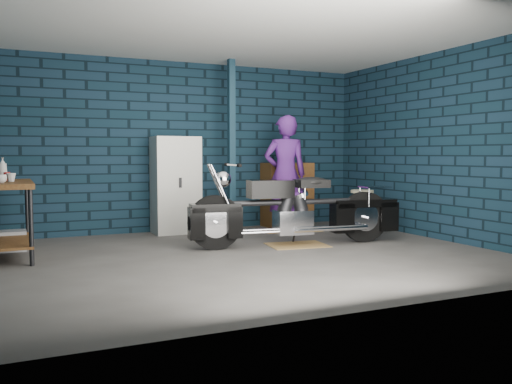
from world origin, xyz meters
The scene contains 15 objects.
ground centered at (0.00, 0.00, 0.00)m, with size 6.00×6.00×0.00m, color #504E4B.
room_walls centered at (0.00, 0.55, 1.90)m, with size 6.02×5.01×2.71m.
support_post centered at (0.55, 1.95, 1.35)m, with size 0.10×0.10×2.70m, color #132C3B.
workbench centered at (-2.68, 1.08, 0.46)m, with size 0.60×1.40×0.91m, color brown.
drip_mat centered at (0.89, 0.43, 0.00)m, with size 0.78×0.58×0.01m, color olive.
motorcycle centered at (0.89, 0.43, 0.56)m, with size 2.53×0.69×1.11m, color black, non-canonical shape.
person centered at (1.31, 1.60, 0.92)m, with size 0.67×0.44×1.83m, color #522078.
storage_bin centered at (-2.66, 1.58, 0.13)m, with size 0.41×0.29×0.26m, color gray.
locker centered at (-0.27, 2.23, 0.75)m, with size 0.70×0.50×1.50m, color silver.
tool_chest centered at (1.70, 2.23, 0.54)m, with size 0.81×0.45×1.08m, color brown.
shop_stool centered at (2.46, 1.15, 0.33)m, with size 0.36×0.36×0.66m, color #C1B992, non-canonical shape.
cup_a centered at (-2.72, 0.73, 0.96)m, with size 0.12×0.12×0.10m, color #C1B992.
cup_b centered at (-2.61, 0.99, 0.96)m, with size 0.11×0.11×0.10m, color #C1B992.
mug_red centered at (-2.66, 1.34, 0.96)m, with size 0.08×0.08×0.10m, color #A21615.
bottle centered at (-2.70, 1.55, 1.05)m, with size 0.11×0.11×0.29m, color gray.
Camera 1 is at (-2.64, -5.94, 1.23)m, focal length 38.00 mm.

